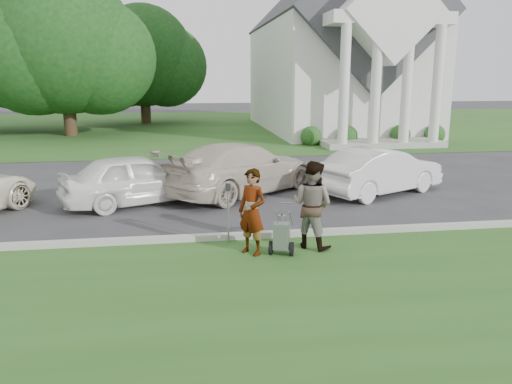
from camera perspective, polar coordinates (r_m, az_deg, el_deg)
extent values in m
plane|color=#333335|center=(10.66, -1.28, -6.35)|extent=(120.00, 120.00, 0.00)
cube|color=#29531C|center=(7.92, 1.50, -13.46)|extent=(80.00, 7.00, 0.01)
cube|color=#29531C|center=(37.16, -6.51, 7.50)|extent=(80.00, 30.00, 0.01)
cube|color=#9E9E93|center=(11.15, -1.64, -5.05)|extent=(80.00, 0.18, 0.15)
cube|color=white|center=(35.48, 8.58, 12.84)|extent=(9.00, 16.00, 7.00)
cube|color=#38383D|center=(35.65, 8.78, 18.47)|extent=(9.19, 17.00, 9.19)
cube|color=#9E9E93|center=(27.02, 14.00, 5.45)|extent=(6.20, 2.60, 0.30)
cylinder|color=white|center=(25.04, 10.04, 11.62)|extent=(0.50, 0.50, 6.00)
cylinder|color=white|center=(25.58, 13.52, 11.49)|extent=(0.50, 0.50, 6.00)
cylinder|color=white|center=(26.22, 16.83, 11.32)|extent=(0.50, 0.50, 6.00)
cylinder|color=white|center=(26.93, 19.98, 11.13)|extent=(0.50, 0.50, 6.00)
cube|color=white|center=(26.76, 14.93, 18.55)|extent=(6.20, 2.00, 0.60)
cube|color=white|center=(26.80, 14.96, 19.19)|extent=(5.09, 2.20, 5.09)
sphere|color=#1E4C19|center=(26.72, 6.29, 6.33)|extent=(1.10, 1.10, 1.10)
sphere|color=#1E4C19|center=(27.30, 10.39, 6.33)|extent=(1.10, 1.10, 1.10)
sphere|color=#1E4C19|center=(28.40, 16.17, 6.29)|extent=(1.10, 1.10, 1.10)
sphere|color=#1E4C19|center=(29.28, 19.75, 6.23)|extent=(1.10, 1.10, 1.10)
cylinder|color=#332316|center=(32.74, -20.56, 8.83)|extent=(0.76, 0.76, 3.20)
sphere|color=#113A13|center=(32.74, -21.12, 15.66)|extent=(8.40, 8.40, 8.40)
sphere|color=#113A13|center=(32.66, -17.55, 14.44)|extent=(6.89, 6.89, 6.89)
sphere|color=#113A13|center=(32.81, -24.10, 14.29)|extent=(7.22, 7.22, 7.22)
sphere|color=#113A13|center=(36.90, -26.11, 14.36)|extent=(7.54, 7.54, 7.54)
cylinder|color=#332316|center=(40.12, -12.52, 9.82)|extent=(0.76, 0.76, 3.00)
sphere|color=#113A13|center=(40.10, -12.78, 14.95)|extent=(7.60, 7.60, 7.60)
sphere|color=#113A13|center=(40.30, -10.20, 13.97)|extent=(6.23, 6.23, 6.23)
sphere|color=#113A13|center=(39.92, -15.01, 14.02)|extent=(6.54, 6.54, 6.54)
cylinder|color=black|center=(10.20, 1.73, -6.39)|extent=(0.16, 0.30, 0.29)
cylinder|color=black|center=(10.15, 4.11, -6.52)|extent=(0.16, 0.30, 0.29)
cylinder|color=#2D2D33|center=(10.17, 2.92, -6.46)|extent=(0.47, 0.19, 0.03)
cube|color=gray|center=(10.09, 2.94, -5.04)|extent=(0.39, 0.35, 0.53)
cone|color=gray|center=(9.98, 2.96, -3.11)|extent=(0.21, 0.21, 0.15)
cylinder|color=#2D2D33|center=(9.96, 2.96, -2.69)|extent=(0.04, 0.04, 0.06)
cylinder|color=gray|center=(10.47, 2.57, -2.98)|extent=(0.26, 0.68, 0.51)
cylinder|color=gray|center=(10.44, 4.04, -3.05)|extent=(0.26, 0.68, 0.51)
cylinder|color=gray|center=(10.72, 3.56, -1.26)|extent=(0.30, 0.13, 0.03)
imported|color=#999999|center=(10.00, -0.46, -2.38)|extent=(0.74, 0.75, 1.76)
imported|color=#999999|center=(10.45, 6.44, -1.52)|extent=(1.13, 1.12, 1.85)
cylinder|color=gray|center=(10.76, -3.19, -2.88)|extent=(0.04, 0.04, 1.18)
cube|color=#2D2D33|center=(10.60, -3.23, 0.58)|extent=(0.10, 0.07, 0.18)
cylinder|color=gray|center=(10.58, -3.24, 1.05)|extent=(0.09, 0.09, 0.03)
imported|color=white|center=(14.47, -13.35, 1.47)|extent=(4.58, 3.22, 1.45)
imported|color=beige|center=(15.37, -1.78, 2.73)|extent=(5.61, 5.12, 1.57)
imported|color=silver|center=(15.79, 14.00, 2.35)|extent=(4.54, 3.34, 1.43)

